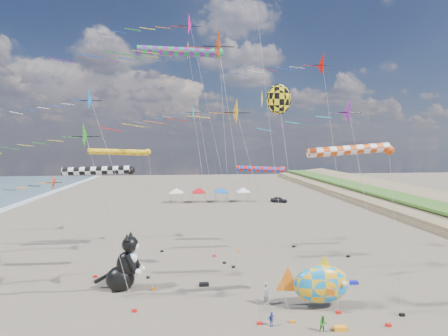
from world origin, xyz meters
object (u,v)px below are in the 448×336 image
cat_inflatable (123,261)px  child_blue (271,319)px  child_green (323,324)px  fish_inflatable (321,284)px  parked_car (279,200)px  person_adult (267,294)px

cat_inflatable → child_blue: cat_inflatable is taller
child_green → child_blue: size_ratio=1.13×
fish_inflatable → child_green: size_ratio=5.22×
fish_inflatable → parked_car: fish_inflatable is taller
cat_inflatable → fish_inflatable: (16.33, -5.39, -0.63)m
fish_inflatable → child_green: fish_inflatable is taller
person_adult → child_blue: 3.32m
child_green → child_blue: 3.60m
parked_car → child_blue: bearing=-171.2°
parked_car → fish_inflatable: bearing=-166.9°
fish_inflatable → person_adult: bearing=166.7°
person_adult → parked_car: (13.85, 48.50, -0.31)m
child_blue → child_green: bearing=-40.5°
person_adult → parked_car: person_adult is taller
cat_inflatable → child_blue: 14.21m
parked_car → child_green: bearing=-167.4°
cat_inflatable → child_green: cat_inflatable is taller
child_green → parked_car: size_ratio=0.32×
cat_inflatable → person_adult: bearing=-8.9°
person_adult → child_blue: bearing=-139.6°
fish_inflatable → parked_car: (9.68, 49.48, -1.35)m
fish_inflatable → cat_inflatable: bearing=161.7°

